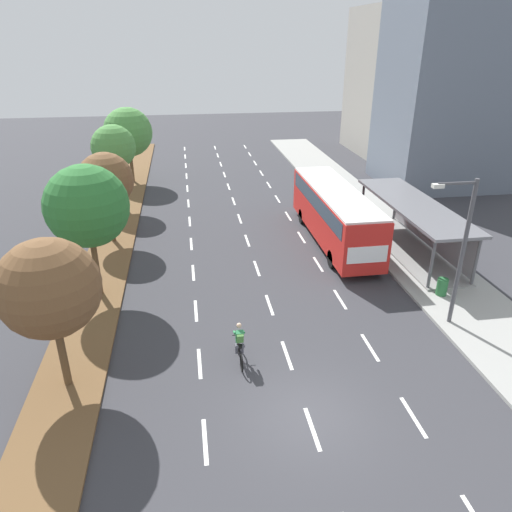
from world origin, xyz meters
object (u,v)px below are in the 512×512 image
Objects in this scene: median_tree_fourth at (113,147)px; median_tree_fifth at (128,132)px; streetlight at (460,244)px; cyclist at (240,345)px; median_tree_second at (87,206)px; bus_shelter at (416,222)px; median_tree_nearest at (49,289)px; median_tree_third at (106,180)px; trash_bin at (442,287)px; bus at (335,210)px.

median_tree_fifth is (0.37, 6.75, -0.16)m from median_tree_fourth.
median_tree_fourth is 24.45m from streetlight.
cyclist is 9.63m from median_tree_second.
bus_shelter is 1.76× the size of median_tree_fourth.
median_tree_nearest is 1.03× the size of median_tree_third.
median_tree_nearest is at bearing -91.63° from median_tree_second.
median_tree_second is 1.07× the size of median_tree_fourth.
median_tree_fifth is (-0.04, 20.24, -0.26)m from median_tree_second.
bus_shelter is at bearing 8.72° from median_tree_second.
median_tree_nearest is (-17.83, -9.45, 2.18)m from bus_shelter.
bus_shelter is 12.38× the size of trash_bin.
median_tree_fifth is at bearing 130.97° from bus.
trash_bin is at bearing -66.96° from bus.
streetlight is (-2.11, -7.74, 2.02)m from bus_shelter.
bus_shelter reaches higher than cyclist.
trash_bin is (-1.08, -5.43, -1.29)m from bus_shelter.
bus_shelter is at bearing 74.76° from streetlight.
bus is 1.89× the size of median_tree_fourth.
median_tree_third is 0.87× the size of median_tree_fifth.
bus is at bearing 113.04° from trash_bin.
streetlight is (15.72, 1.71, -0.15)m from median_tree_nearest.
median_tree_fourth is at bearing 91.77° from median_tree_second.
streetlight is at bearing -17.97° from median_tree_second.
median_tree_nearest is 6.65× the size of trash_bin.
cyclist is 10.97m from trash_bin.
median_tree_fourth reaches higher than median_tree_nearest.
median_tree_second reaches higher than median_tree_fifth.
bus_shelter is 21.20m from median_tree_fourth.
bus is at bearing -32.24° from median_tree_fourth.
median_tree_third is at bearing 89.79° from median_tree_nearest.
trash_bin is (3.20, -7.53, -1.49)m from bus.
bus is at bearing -49.03° from median_tree_fifth.
median_tree_fourth is 23.80m from trash_bin.
cyclist is (-7.17, -11.10, -1.28)m from bus.
cyclist is 0.30× the size of median_tree_fourth.
median_tree_fifth is (-6.24, 26.54, 3.57)m from cyclist.
median_tree_second is 1.17× the size of median_tree_third.
streetlight is (15.67, -11.78, -0.08)m from median_tree_third.
bus is 17.91m from median_tree_nearest.
trash_bin is (16.98, -16.22, -3.94)m from median_tree_fourth.
median_tree_fourth is 6.76m from median_tree_fifth.
cyclist is 14.85m from median_tree_third.
bus is 20.57m from median_tree_fifth.
median_tree_third is at bearing 167.20° from bus_shelter.
bus is at bearing 153.91° from bus_shelter.
median_tree_nearest is 0.87× the size of streetlight.
median_tree_third is 6.46× the size of trash_bin.
cyclist is 27.49m from median_tree_fifth.
median_tree_second is 6.78m from median_tree_third.
median_tree_nearest is at bearing -139.57° from bus.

